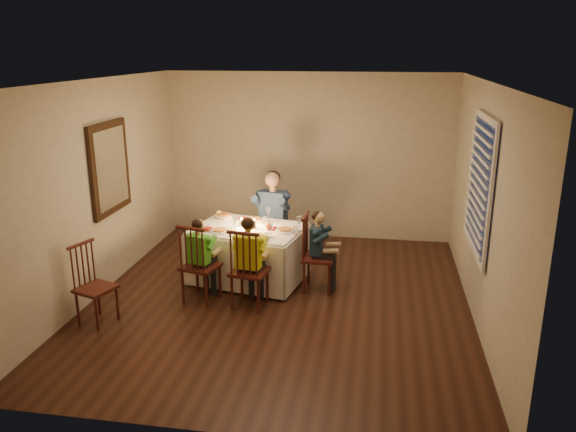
% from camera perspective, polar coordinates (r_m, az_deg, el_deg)
% --- Properties ---
extents(ground, '(5.00, 5.00, 0.00)m').
position_cam_1_polar(ground, '(6.91, -0.81, -8.53)').
color(ground, black).
rests_on(ground, ground).
extents(wall_left, '(0.02, 5.00, 2.60)m').
position_cam_1_polar(wall_left, '(7.20, -18.80, 2.60)').
color(wall_left, beige).
rests_on(wall_left, ground).
extents(wall_right, '(0.02, 5.00, 2.60)m').
position_cam_1_polar(wall_right, '(6.46, 19.19, 1.01)').
color(wall_right, beige).
rests_on(wall_right, ground).
extents(wall_back, '(4.50, 0.02, 2.60)m').
position_cam_1_polar(wall_back, '(8.87, 2.03, 6.04)').
color(wall_back, beige).
rests_on(wall_back, ground).
extents(ceiling, '(5.00, 5.00, 0.00)m').
position_cam_1_polar(ceiling, '(6.25, -0.91, 13.55)').
color(ceiling, white).
rests_on(ceiling, wall_back).
extents(dining_table, '(1.56, 1.25, 0.69)m').
position_cam_1_polar(dining_table, '(7.31, -4.03, -2.73)').
color(dining_table, white).
rests_on(dining_table, ground).
extents(chair_adult, '(0.46, 0.45, 0.99)m').
position_cam_1_polar(chair_adult, '(8.13, -1.55, -4.51)').
color(chair_adult, '#3A1410').
rests_on(chair_adult, ground).
extents(chair_near_left, '(0.49, 0.48, 0.99)m').
position_cam_1_polar(chair_near_left, '(6.99, -8.70, -8.40)').
color(chair_near_left, '#3A1410').
rests_on(chair_near_left, ground).
extents(chair_near_right, '(0.46, 0.44, 0.99)m').
position_cam_1_polar(chair_near_right, '(6.78, -3.86, -9.07)').
color(chair_near_right, '#3A1410').
rests_on(chair_near_right, ground).
extents(chair_end, '(0.40, 0.42, 0.99)m').
position_cam_1_polar(chair_end, '(7.20, 3.08, -7.47)').
color(chair_end, '#3A1410').
rests_on(chair_end, ground).
extents(chair_extra, '(0.46, 0.47, 0.92)m').
position_cam_1_polar(chair_extra, '(6.74, -18.61, -10.16)').
color(chair_extra, '#3A1410').
rests_on(chair_extra, ground).
extents(adult, '(0.56, 0.53, 1.31)m').
position_cam_1_polar(adult, '(8.13, -1.55, -4.51)').
color(adult, navy).
rests_on(adult, ground).
extents(child_green, '(0.40, 0.38, 1.03)m').
position_cam_1_polar(child_green, '(6.99, -8.70, -8.40)').
color(child_green, green).
rests_on(child_green, ground).
extents(child_yellow, '(0.42, 0.39, 1.10)m').
position_cam_1_polar(child_yellow, '(6.78, -3.86, -9.07)').
color(child_yellow, yellow).
rests_on(child_yellow, ground).
extents(child_teal, '(0.32, 0.34, 1.03)m').
position_cam_1_polar(child_teal, '(7.20, 3.08, -7.47)').
color(child_teal, '#172B3A').
rests_on(child_teal, ground).
extents(setting_adult, '(0.31, 0.31, 0.02)m').
position_cam_1_polar(setting_adult, '(7.51, -3.33, -0.43)').
color(setting_adult, white).
rests_on(setting_adult, dining_table).
extents(setting_green, '(0.31, 0.31, 0.02)m').
position_cam_1_polar(setting_green, '(7.11, -6.90, -1.52)').
color(setting_green, white).
rests_on(setting_green, dining_table).
extents(setting_yellow, '(0.31, 0.31, 0.02)m').
position_cam_1_polar(setting_yellow, '(6.87, -3.18, -2.10)').
color(setting_yellow, white).
rests_on(setting_yellow, dining_table).
extents(setting_teal, '(0.31, 0.31, 0.02)m').
position_cam_1_polar(setting_teal, '(7.08, -0.30, -1.47)').
color(setting_teal, white).
rests_on(setting_teal, dining_table).
extents(candle_left, '(0.06, 0.06, 0.10)m').
position_cam_1_polar(candle_left, '(7.27, -4.76, -0.72)').
color(candle_left, silver).
rests_on(candle_left, dining_table).
extents(candle_right, '(0.06, 0.06, 0.10)m').
position_cam_1_polar(candle_right, '(7.20, -3.48, -0.87)').
color(candle_right, silver).
rests_on(candle_right, dining_table).
extents(squash, '(0.09, 0.09, 0.09)m').
position_cam_1_polar(squash, '(7.72, -7.04, 0.22)').
color(squash, yellow).
rests_on(squash, dining_table).
extents(orange_fruit, '(0.08, 0.08, 0.08)m').
position_cam_1_polar(orange_fruit, '(7.17, -2.01, -0.99)').
color(orange_fruit, orange).
rests_on(orange_fruit, dining_table).
extents(serving_bowl, '(0.27, 0.27, 0.05)m').
position_cam_1_polar(serving_bowl, '(7.64, -6.50, -0.08)').
color(serving_bowl, white).
rests_on(serving_bowl, dining_table).
extents(wall_mirror, '(0.06, 0.95, 1.15)m').
position_cam_1_polar(wall_mirror, '(7.40, -17.65, 4.67)').
color(wall_mirror, black).
rests_on(wall_mirror, wall_left).
extents(window_blinds, '(0.07, 1.34, 1.54)m').
position_cam_1_polar(window_blinds, '(6.50, 18.84, 2.96)').
color(window_blinds, '#0C1733').
rests_on(window_blinds, wall_right).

